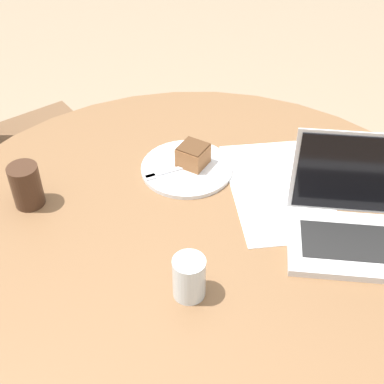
{
  "coord_description": "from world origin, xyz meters",
  "views": [
    {
      "loc": [
        -0.65,
        0.56,
        1.65
      ],
      "look_at": [
        0.12,
        -0.08,
        0.8
      ],
      "focal_mm": 50.0,
      "sensor_mm": 36.0,
      "label": 1
    }
  ],
  "objects": [
    {
      "name": "cake_slice",
      "position": [
        0.23,
        -0.18,
        0.8
      ],
      "size": [
        0.09,
        0.09,
        0.06
      ],
      "rotation": [
        0.0,
        0.0,
        3.49
      ],
      "color": "brown",
      "rests_on": "plate"
    },
    {
      "name": "fork",
      "position": [
        0.24,
        -0.1,
        0.77
      ],
      "size": [
        0.07,
        0.17,
        0.0
      ],
      "rotation": [
        0.0,
        0.0,
        7.58
      ],
      "color": "silver",
      "rests_on": "plate"
    },
    {
      "name": "chair",
      "position": [
        1.01,
        0.03,
        0.51
      ],
      "size": [
        0.44,
        0.44,
        1.0
      ],
      "rotation": [
        0.0,
        0.0,
        9.37
      ],
      "color": "brown",
      "rests_on": "ground_plane"
    },
    {
      "name": "dining_table",
      "position": [
        0.0,
        0.0,
        0.65
      ],
      "size": [
        1.4,
        1.4,
        0.76
      ],
      "color": "brown",
      "rests_on": "ground_plane"
    },
    {
      "name": "paper_document",
      "position": [
        0.02,
        -0.29,
        0.76
      ],
      "size": [
        0.47,
        0.42,
        0.0
      ],
      "rotation": [
        0.0,
        0.0,
        -0.57
      ],
      "color": "white",
      "rests_on": "dining_table"
    },
    {
      "name": "water_glass",
      "position": [
        -0.1,
        0.11,
        0.8
      ],
      "size": [
        0.07,
        0.07,
        0.1
      ],
      "color": "silver",
      "rests_on": "dining_table"
    },
    {
      "name": "plate",
      "position": [
        0.23,
        -0.16,
        0.76
      ],
      "size": [
        0.25,
        0.25,
        0.01
      ],
      "color": "silver",
      "rests_on": "dining_table"
    },
    {
      "name": "laptop",
      "position": [
        -0.23,
        -0.31,
        0.8
      ],
      "size": [
        0.4,
        0.4,
        0.25
      ],
      "rotation": [
        0.0,
        0.0,
        7.05
      ],
      "color": "silver",
      "rests_on": "dining_table"
    },
    {
      "name": "coffee_glass",
      "position": [
        0.38,
        0.23,
        0.81
      ],
      "size": [
        0.07,
        0.07,
        0.11
      ],
      "color": "#3D2619",
      "rests_on": "dining_table"
    }
  ]
}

